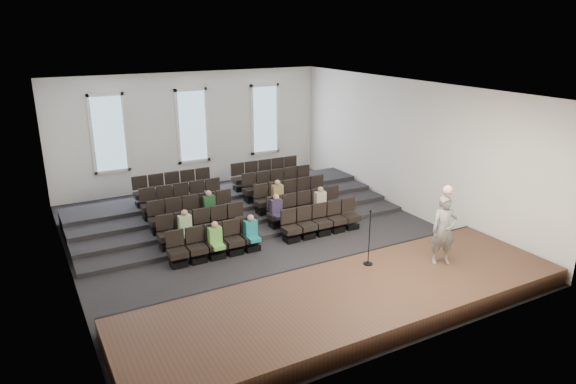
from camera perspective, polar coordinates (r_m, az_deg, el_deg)
The scene contains 14 objects.
ground at distance 17.33m, azimuth -2.70°, elevation -5.25°, with size 14.00×14.00×0.00m, color black.
ceiling at distance 16.04m, azimuth -2.97°, elevation 11.44°, with size 12.00×14.00×0.02m, color white.
wall_back at distance 22.88m, azimuth -10.60°, elevation 6.76°, with size 12.00×0.04×5.00m, color white.
wall_front at distance 10.97m, azimuth 13.51°, elevation -5.80°, with size 12.00×0.04×5.00m, color white.
wall_left at distance 15.02m, azimuth -23.95°, elevation -0.37°, with size 0.04×14.00×5.00m, color white.
wall_right at distance 19.80m, azimuth 13.09°, elevation 4.88°, with size 0.04×14.00×5.00m, color white.
stage at distance 13.29m, azimuth 7.19°, elevation -11.85°, with size 11.80×3.60×0.50m, color #422B1C.
stage_lip at distance 14.58m, azimuth 3.11°, elevation -8.88°, with size 11.80×0.06×0.52m, color black.
risers at distance 19.97m, azimuth -6.71°, elevation -1.55°, with size 11.80×4.80×0.60m.
seating_rows at distance 18.39m, azimuth -4.85°, elevation -1.62°, with size 6.80×4.70×1.67m.
windows at distance 22.78m, azimuth -10.57°, elevation 7.23°, with size 8.44×0.10×3.24m.
audience at distance 17.30m, azimuth -4.22°, elevation -2.37°, with size 5.45×2.64×1.10m.
speaker at distance 14.77m, azimuth 16.94°, elevation -4.08°, with size 0.71×0.47×1.96m, color slate.
mic_stand at distance 14.42m, azimuth 8.96°, elevation -6.21°, with size 0.27×0.27×1.60m.
Camera 1 is at (-6.91, -14.36, 6.83)m, focal length 32.00 mm.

